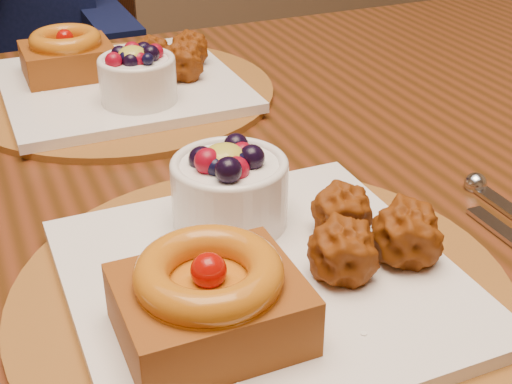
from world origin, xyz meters
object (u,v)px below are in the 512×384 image
place_setting_far (119,79)px  place_setting_near (256,263)px  dining_table (179,235)px  chair_far (36,118)px

place_setting_far → place_setting_near: bearing=-90.1°
dining_table → place_setting_near: (-0.00, -0.21, 0.11)m
dining_table → place_setting_near: place_setting_near is taller
dining_table → chair_far: chair_far is taller
place_setting_far → chair_far: bearing=95.1°
place_setting_far → dining_table: bearing=-89.3°
place_setting_far → chair_far: chair_far is taller
dining_table → place_setting_near: size_ratio=4.21×
dining_table → place_setting_near: 0.24m
place_setting_far → chair_far: size_ratio=0.43×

